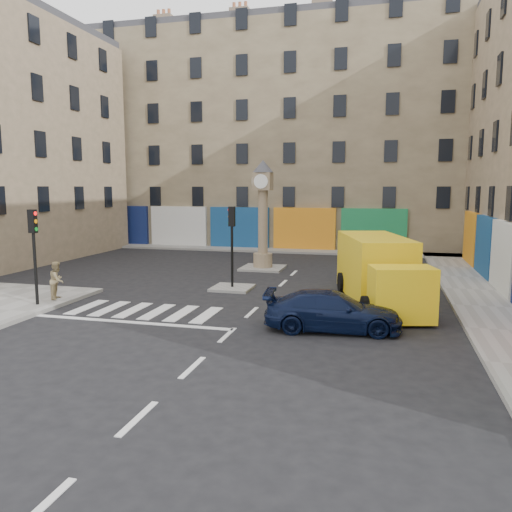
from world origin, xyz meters
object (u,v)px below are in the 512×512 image
at_px(traffic_light_left_far, 34,241).
at_px(traffic_light_island, 232,234).
at_px(clock_pillar, 263,208).
at_px(pedestrian_tan, 57,280).
at_px(navy_sedan, 332,311).
at_px(yellow_van, 378,271).

height_order(traffic_light_left_far, traffic_light_island, traffic_light_left_far).
xyz_separation_m(traffic_light_island, clock_pillar, (0.00, 6.00, 0.96)).
bearing_deg(traffic_light_island, pedestrian_tan, -144.91).
bearing_deg(navy_sedan, pedestrian_tan, 77.60).
xyz_separation_m(traffic_light_island, navy_sedan, (5.18, -5.58, -1.94)).
xyz_separation_m(navy_sedan, yellow_van, (1.39, 4.50, 0.67)).
relative_size(traffic_light_island, clock_pillar, 0.61).
bearing_deg(clock_pillar, yellow_van, -47.12).
bearing_deg(traffic_light_island, navy_sedan, -47.13).
height_order(clock_pillar, pedestrian_tan, clock_pillar).
distance_m(yellow_van, pedestrian_tan, 13.14).
bearing_deg(traffic_light_left_far, yellow_van, 18.55).
height_order(traffic_light_left_far, navy_sedan, traffic_light_left_far).
bearing_deg(yellow_van, clock_pillar, 118.17).
height_order(traffic_light_island, pedestrian_tan, traffic_light_island).
height_order(traffic_light_island, yellow_van, traffic_light_island).
bearing_deg(pedestrian_tan, traffic_light_island, -70.38).
height_order(clock_pillar, navy_sedan, clock_pillar).
height_order(traffic_light_left_far, clock_pillar, clock_pillar).
bearing_deg(pedestrian_tan, traffic_light_left_far, 156.80).
xyz_separation_m(traffic_light_left_far, traffic_light_island, (6.30, 5.40, -0.03)).
bearing_deg(traffic_light_left_far, traffic_light_island, 40.60).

